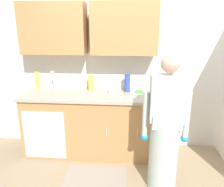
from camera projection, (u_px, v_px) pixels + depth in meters
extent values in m
plane|color=#998466|center=(124.00, 182.00, 2.92)|extent=(9.00, 9.00, 0.00)
cube|color=silver|center=(128.00, 62.00, 3.51)|extent=(4.80, 0.10, 2.70)
cube|color=#B27F4C|center=(54.00, 28.00, 3.23)|extent=(0.91, 0.34, 0.70)
cube|color=#B27F4C|center=(124.00, 28.00, 3.15)|extent=(0.91, 0.34, 0.70)
cube|color=#B27F4C|center=(90.00, 125.00, 3.49)|extent=(1.90, 0.60, 0.90)
cube|color=#B7BABF|center=(44.00, 135.00, 3.26)|extent=(0.60, 0.01, 0.72)
cylinder|color=silver|center=(106.00, 132.00, 3.16)|extent=(0.01, 0.01, 0.12)
cylinder|color=silver|center=(138.00, 133.00, 3.13)|extent=(0.01, 0.01, 0.12)
cube|color=#A8A093|center=(89.00, 95.00, 3.35)|extent=(1.96, 0.66, 0.04)
cube|color=#B7BABF|center=(54.00, 95.00, 3.39)|extent=(0.50, 0.36, 0.03)
cylinder|color=#B7BABF|center=(54.00, 80.00, 3.48)|extent=(0.02, 0.02, 0.30)
sphere|color=#B7BABF|center=(52.00, 72.00, 3.38)|extent=(0.04, 0.04, 0.04)
cylinder|color=#B7BABF|center=(63.00, 87.00, 3.50)|extent=(0.02, 0.02, 0.10)
cube|color=white|center=(161.00, 184.00, 2.83)|extent=(0.20, 0.26, 0.06)
cylinder|color=#B2C6C1|center=(163.00, 154.00, 2.73)|extent=(0.34, 0.34, 0.88)
cube|color=#B2C6C1|center=(168.00, 98.00, 2.52)|extent=(0.38, 0.22, 0.52)
sphere|color=tan|center=(170.00, 64.00, 2.41)|extent=(0.20, 0.20, 0.20)
cube|color=white|center=(168.00, 123.00, 2.48)|extent=(0.32, 0.04, 0.16)
cylinder|color=#B2C6C1|center=(146.00, 115.00, 2.62)|extent=(0.07, 0.07, 0.55)
sphere|color=#1E8CCC|center=(144.00, 137.00, 2.70)|extent=(0.09, 0.09, 0.09)
cylinder|color=#B2C6C1|center=(187.00, 116.00, 2.59)|extent=(0.07, 0.07, 0.55)
sphere|color=#1E8CCC|center=(185.00, 138.00, 2.67)|extent=(0.09, 0.09, 0.09)
cube|color=gray|center=(96.00, 178.00, 2.99)|extent=(0.80, 0.50, 0.01)
cylinder|color=#334CB2|center=(127.00, 83.00, 3.41)|extent=(0.08, 0.08, 0.26)
cylinder|color=#D8D14C|center=(37.00, 80.00, 3.59)|extent=(0.06, 0.06, 0.26)
cylinder|color=#D8D14C|center=(91.00, 83.00, 3.47)|extent=(0.08, 0.08, 0.24)
cylinder|color=white|center=(111.00, 91.00, 3.32)|extent=(0.08, 0.08, 0.10)
cube|color=silver|center=(85.00, 95.00, 3.27)|extent=(0.24, 0.09, 0.01)
cube|color=#4CBF4C|center=(140.00, 92.00, 3.39)|extent=(0.11, 0.07, 0.03)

